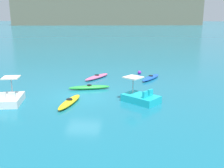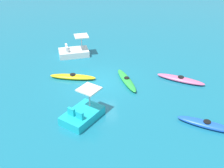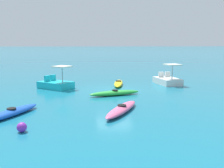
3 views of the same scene
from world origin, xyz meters
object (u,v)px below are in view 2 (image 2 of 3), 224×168
(kayak_green, at_px, (127,80))
(pedal_boat_white, at_px, (74,52))
(pedal_boat_cyan, at_px, (82,114))
(kayak_pink, at_px, (181,79))
(kayak_yellow, at_px, (73,77))
(kayak_blue, at_px, (207,124))

(kayak_green, height_order, pedal_boat_white, pedal_boat_white)
(pedal_boat_cyan, xyz_separation_m, pedal_boat_white, (-8.79, -0.97, 0.00))
(kayak_pink, height_order, pedal_boat_cyan, pedal_boat_cyan)
(kayak_green, bearing_deg, pedal_boat_white, -140.62)
(pedal_boat_cyan, bearing_deg, kayak_green, 144.02)
(kayak_yellow, bearing_deg, kayak_pink, 83.87)
(kayak_green, height_order, kayak_yellow, same)
(kayak_yellow, height_order, pedal_boat_white, pedal_boat_white)
(kayak_green, relative_size, pedal_boat_white, 1.27)
(kayak_green, relative_size, kayak_yellow, 1.00)
(kayak_yellow, bearing_deg, kayak_blue, 52.40)
(kayak_green, height_order, kayak_blue, same)
(kayak_blue, bearing_deg, kayak_pink, -179.23)
(kayak_green, bearing_deg, pedal_boat_cyan, -35.98)
(kayak_pink, distance_m, kayak_yellow, 7.60)
(kayak_pink, bearing_deg, kayak_green, -91.45)
(kayak_blue, distance_m, pedal_boat_cyan, 6.88)
(kayak_pink, bearing_deg, kayak_yellow, -96.13)
(pedal_boat_cyan, bearing_deg, pedal_boat_white, -173.71)
(kayak_green, xyz_separation_m, pedal_boat_white, (-4.75, -3.90, 0.17))
(kayak_yellow, bearing_deg, pedal_boat_white, -178.08)
(kayak_blue, distance_m, pedal_boat_white, 12.58)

